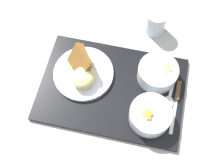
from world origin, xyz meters
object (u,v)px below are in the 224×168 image
(glass_water, at_px, (156,23))
(spoon, at_px, (169,97))
(bowl_salad, at_px, (150,115))
(knife, at_px, (177,97))
(bowl_soup, at_px, (158,72))
(plate_main, at_px, (83,72))

(glass_water, bearing_deg, spoon, 103.71)
(bowl_salad, height_order, glass_water, glass_water)
(knife, xyz_separation_m, spoon, (0.02, 0.00, 0.00))
(bowl_soup, distance_m, knife, 0.10)
(bowl_soup, height_order, glass_water, glass_water)
(bowl_salad, height_order, bowl_soup, bowl_salad)
(bowl_soup, relative_size, plate_main, 0.65)
(plate_main, xyz_separation_m, knife, (-0.30, 0.04, -0.02))
(knife, relative_size, spoon, 1.24)
(bowl_salad, bearing_deg, bowl_soup, -94.89)
(plate_main, xyz_separation_m, glass_water, (-0.21, -0.21, 0.00))
(bowl_salad, height_order, knife, bowl_salad)
(knife, xyz_separation_m, glass_water, (0.09, -0.25, 0.02))
(spoon, bearing_deg, knife, 113.16)
(bowl_soup, bearing_deg, plate_main, 5.83)
(bowl_salad, relative_size, knife, 0.72)
(plate_main, bearing_deg, knife, 172.62)
(bowl_soup, bearing_deg, bowl_salad, 85.11)
(bowl_salad, xyz_separation_m, glass_water, (0.01, -0.33, -0.01))
(plate_main, relative_size, glass_water, 2.19)
(spoon, bearing_deg, plate_main, -88.11)
(knife, bearing_deg, plate_main, -91.06)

